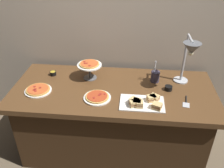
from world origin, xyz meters
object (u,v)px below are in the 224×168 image
at_px(pizza_plate_front, 38,90).
at_px(sandwich_platter, 144,102).
at_px(heat_lamp, 190,52).
at_px(sauce_cup_near, 53,73).
at_px(serving_spatula, 186,102).
at_px(pizza_plate_raised_stand, 89,66).
at_px(utensil_holder, 155,76).
at_px(pizza_plate_center, 97,97).
at_px(sauce_cup_far, 168,88).

bearing_deg(pizza_plate_front, sandwich_platter, -6.61).
xyz_separation_m(heat_lamp, sandwich_platter, (-0.37, -0.27, -0.35)).
height_order(sauce_cup_near, serving_spatula, sauce_cup_near).
distance_m(pizza_plate_raised_stand, utensil_holder, 0.65).
xyz_separation_m(pizza_plate_center, utensil_holder, (0.52, 0.34, 0.05)).
relative_size(pizza_plate_center, utensil_holder, 1.05).
height_order(heat_lamp, pizza_plate_front, heat_lamp).
height_order(pizza_plate_center, sauce_cup_near, sauce_cup_near).
xyz_separation_m(utensil_holder, serving_spatula, (0.25, -0.33, -0.06)).
distance_m(pizza_plate_front, pizza_plate_raised_stand, 0.53).
relative_size(pizza_plate_center, serving_spatula, 1.40).
relative_size(sandwich_platter, sauce_cup_near, 5.88).
bearing_deg(serving_spatula, pizza_plate_front, 178.02).
distance_m(heat_lamp, serving_spatula, 0.43).
height_order(pizza_plate_raised_stand, serving_spatula, pizza_plate_raised_stand).
bearing_deg(heat_lamp, pizza_plate_front, -173.28).
bearing_deg(pizza_plate_raised_stand, pizza_plate_center, -69.96).
xyz_separation_m(sauce_cup_near, sauce_cup_far, (1.15, -0.17, 0.00)).
height_order(utensil_holder, serving_spatula, utensil_holder).
bearing_deg(pizza_plate_center, sauce_cup_far, 17.19).
height_order(pizza_plate_center, pizza_plate_raised_stand, pizza_plate_raised_stand).
xyz_separation_m(heat_lamp, utensil_holder, (-0.25, 0.12, -0.32)).
height_order(pizza_plate_center, serving_spatula, pizza_plate_center).
bearing_deg(sauce_cup_far, pizza_plate_front, -173.44).
bearing_deg(pizza_plate_front, utensil_holder, 14.58).
distance_m(pizza_plate_front, sauce_cup_near, 0.31).
height_order(pizza_plate_raised_stand, utensil_holder, utensil_holder).
bearing_deg(sauce_cup_near, pizza_plate_center, -35.42).
distance_m(heat_lamp, pizza_plate_front, 1.39).
height_order(pizza_plate_front, utensil_holder, utensil_holder).
bearing_deg(utensil_holder, pizza_plate_raised_stand, 179.77).
bearing_deg(sandwich_platter, sauce_cup_near, 155.52).
relative_size(sauce_cup_far, serving_spatula, 0.41).
bearing_deg(utensil_holder, sauce_cup_near, 178.60).
height_order(heat_lamp, serving_spatula, heat_lamp).
relative_size(heat_lamp, sandwich_platter, 1.29).
xyz_separation_m(pizza_plate_raised_stand, sauce_cup_far, (0.76, -0.15, -0.11)).
relative_size(pizza_plate_raised_stand, sauce_cup_far, 3.43).
bearing_deg(sauce_cup_near, pizza_plate_raised_stand, -3.34).
xyz_separation_m(heat_lamp, serving_spatula, (-0.00, -0.20, -0.38)).
xyz_separation_m(pizza_plate_center, sandwich_platter, (0.40, -0.05, 0.01)).
distance_m(pizza_plate_raised_stand, sandwich_platter, 0.67).
bearing_deg(pizza_plate_front, serving_spatula, -1.98).
xyz_separation_m(sandwich_platter, sauce_cup_near, (-0.92, 0.42, -0.00)).
height_order(pizza_plate_raised_stand, sandwich_platter, pizza_plate_raised_stand).
relative_size(pizza_plate_raised_stand, sandwich_platter, 0.64).
distance_m(sandwich_platter, sauce_cup_far, 0.34).
height_order(heat_lamp, sauce_cup_far, heat_lamp).
bearing_deg(sauce_cup_near, utensil_holder, -1.40).
bearing_deg(sauce_cup_near, serving_spatula, -15.33).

